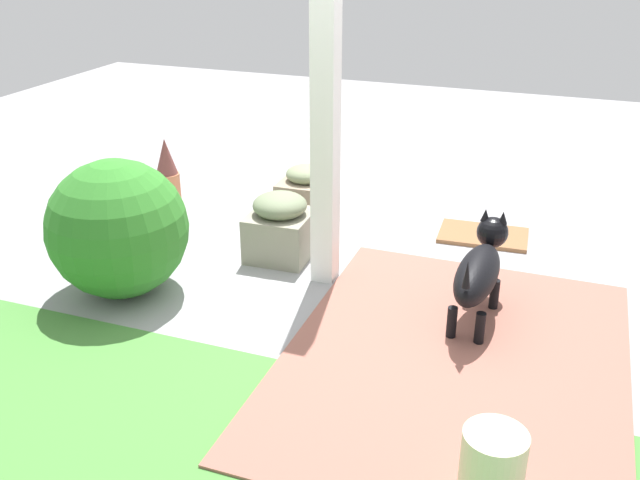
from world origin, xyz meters
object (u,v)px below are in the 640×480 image
stone_planter_nearest (306,197)px  round_shrub (118,229)px  porch_pillar (325,129)px  stone_planter_near (280,227)px  dog (480,269)px  ceramic_urn (492,472)px  doormat (483,235)px  terracotta_pot_spiky (167,172)px

stone_planter_nearest → round_shrub: 1.61m
stone_planter_nearest → porch_pillar: bearing=119.1°
stone_planter_near → dog: dog is taller
round_shrub → ceramic_urn: round_shrub is taller
stone_planter_nearest → dog: dog is taller
stone_planter_nearest → dog: bearing=145.8°
porch_pillar → round_shrub: porch_pillar is taller
ceramic_urn → stone_planter_nearest: bearing=-54.6°
stone_planter_nearest → round_shrub: (0.69, 1.43, 0.22)m
stone_planter_nearest → stone_planter_near: bearing=94.7°
ceramic_urn → doormat: (0.42, -2.71, -0.17)m
porch_pillar → stone_planter_nearest: 1.23m
round_shrub → dog: round_shrub is taller
porch_pillar → stone_planter_nearest: bearing=-60.9°
porch_pillar → round_shrub: (1.15, 0.62, -0.58)m
porch_pillar → doormat: (-0.90, -1.03, -1.01)m
dog → doormat: bearing=-83.9°
stone_planter_nearest → doormat: 1.38m
round_shrub → terracotta_pot_spiky: (0.56, -1.47, -0.18)m
stone_planter_near → doormat: size_ratio=0.73×
terracotta_pot_spiky → doormat: bearing=-175.9°
stone_planter_near → terracotta_pot_spiky: (1.30, -0.65, 0.03)m
stone_planter_near → terracotta_pot_spiky: 1.45m
porch_pillar → ceramic_urn: bearing=128.2°
porch_pillar → terracotta_pot_spiky: (1.71, -0.85, -0.76)m
porch_pillar → dog: 1.25m
doormat → ceramic_urn: bearing=98.8°
porch_pillar → doormat: porch_pillar is taller
porch_pillar → ceramic_urn: 2.29m
stone_planter_nearest → doormat: size_ratio=0.73×
stone_planter_near → round_shrub: size_ratio=0.54×
round_shrub → stone_planter_nearest: bearing=-115.8°
porch_pillar → round_shrub: bearing=28.3°
stone_planter_near → doormat: bearing=-147.3°
dog → round_shrub: bearing=11.1°
stone_planter_near → doormat: stone_planter_near is taller
doormat → stone_planter_near: bearing=32.7°
round_shrub → stone_planter_near: bearing=-132.2°
dog → ceramic_urn: bearing=101.1°
ceramic_urn → doormat: size_ratio=0.57×
stone_planter_nearest → terracotta_pot_spiky: (1.25, -0.03, 0.04)m
round_shrub → ceramic_urn: (-2.46, 1.06, -0.25)m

